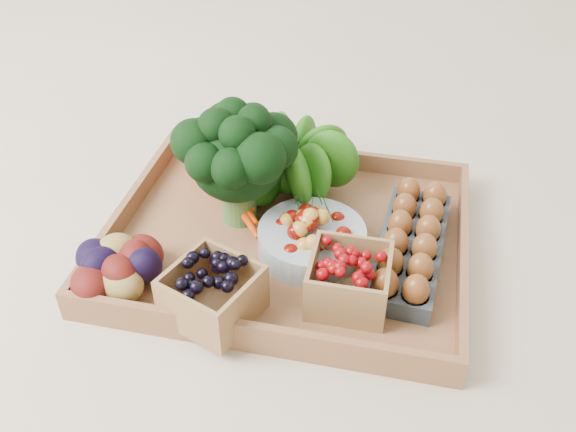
% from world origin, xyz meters
% --- Properties ---
extents(ground, '(4.00, 4.00, 0.00)m').
position_xyz_m(ground, '(0.00, 0.00, 0.00)').
color(ground, beige).
rests_on(ground, ground).
extents(tray, '(0.55, 0.45, 0.01)m').
position_xyz_m(tray, '(0.00, 0.00, 0.01)').
color(tray, brown).
rests_on(tray, ground).
extents(carrots, '(0.23, 0.17, 0.06)m').
position_xyz_m(carrots, '(-0.13, 0.10, 0.04)').
color(carrots, '#E03C07').
rests_on(carrots, tray).
extents(lettuce, '(0.14, 0.14, 0.14)m').
position_xyz_m(lettuce, '(-0.02, 0.13, 0.09)').
color(lettuce, '#134E0C').
rests_on(lettuce, tray).
extents(broccoli, '(0.19, 0.19, 0.15)m').
position_xyz_m(broccoli, '(-0.09, 0.03, 0.09)').
color(broccoli, black).
rests_on(broccoli, tray).
extents(cherry_bowl, '(0.17, 0.17, 0.04)m').
position_xyz_m(cherry_bowl, '(0.04, -0.02, 0.04)').
color(cherry_bowl, '#8C9EA5').
rests_on(cherry_bowl, tray).
extents(egg_carton, '(0.11, 0.27, 0.03)m').
position_xyz_m(egg_carton, '(0.19, -0.00, 0.03)').
color(egg_carton, '#343C42').
rests_on(egg_carton, tray).
extents(potatoes, '(0.16, 0.16, 0.09)m').
position_xyz_m(potatoes, '(-0.22, -0.15, 0.06)').
color(potatoes, '#430D0A').
rests_on(potatoes, tray).
extents(punnet_blackberry, '(0.14, 0.14, 0.08)m').
position_xyz_m(punnet_blackberry, '(-0.06, -0.18, 0.05)').
color(punnet_blackberry, black).
rests_on(punnet_blackberry, tray).
extents(punnet_raspberry, '(0.11, 0.11, 0.08)m').
position_xyz_m(punnet_raspberry, '(0.11, -0.11, 0.05)').
color(punnet_raspberry, '#740508').
rests_on(punnet_raspberry, tray).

